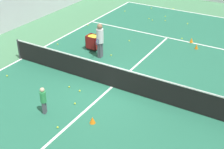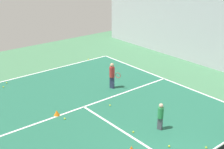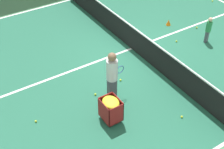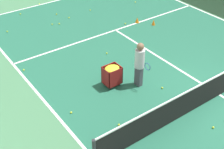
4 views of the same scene
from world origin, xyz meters
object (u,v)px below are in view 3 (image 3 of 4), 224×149
at_px(ball_cart, 111,106).
at_px(tennis_net, 132,37).
at_px(coach_at_net, 112,73).
at_px(child_midcourt, 209,28).

bearing_deg(ball_cart, tennis_net, -44.49).
distance_m(coach_at_net, child_midcourt, 5.15).
distance_m(child_midcourt, ball_cart, 5.86).
height_order(coach_at_net, ball_cart, coach_at_net).
bearing_deg(coach_at_net, ball_cart, -128.37).
height_order(tennis_net, ball_cart, tennis_net).
xyz_separation_m(coach_at_net, child_midcourt, (0.77, -5.07, -0.38)).
relative_size(coach_at_net, ball_cart, 2.16).
distance_m(tennis_net, coach_at_net, 3.00).
relative_size(coach_at_net, child_midcourt, 1.60).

